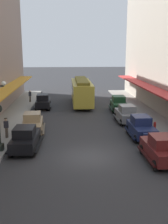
{
  "coord_description": "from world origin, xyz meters",
  "views": [
    {
      "loc": [
        -1.55,
        -17.28,
        7.27
      ],
      "look_at": [
        0.0,
        6.0,
        1.8
      ],
      "focal_mm": 42.57,
      "sensor_mm": 36.0,
      "label": 1
    }
  ],
  "objects_px": {
    "streetcar": "(82,91)",
    "parked_car_3": "(43,101)",
    "parked_car_4": "(141,127)",
    "pedestrian_1": "(6,128)",
    "parked_car_6": "(119,104)",
    "pedestrian_0": "(30,96)",
    "parked_car_0": "(32,123)",
    "parked_car_1": "(161,148)",
    "parked_car_2": "(25,138)",
    "fire_hydrant": "(155,126)",
    "parked_car_5": "(126,113)"
  },
  "relations": [
    {
      "from": "streetcar",
      "to": "parked_car_3",
      "type": "bearing_deg",
      "value": -157.0
    },
    {
      "from": "parked_car_4",
      "to": "pedestrian_1",
      "type": "height_order",
      "value": "parked_car_4"
    },
    {
      "from": "parked_car_4",
      "to": "parked_car_6",
      "type": "relative_size",
      "value": 0.99
    },
    {
      "from": "pedestrian_0",
      "to": "parked_car_0",
      "type": "bearing_deg",
      "value": -81.8
    },
    {
      "from": "parked_car_1",
      "to": "parked_car_2",
      "type": "xyz_separation_m",
      "value": [
        -9.25,
        2.69,
        0.0
      ]
    },
    {
      "from": "parked_car_6",
      "to": "pedestrian_0",
      "type": "height_order",
      "value": "parked_car_6"
    },
    {
      "from": "parked_car_4",
      "to": "streetcar",
      "type": "bearing_deg",
      "value": 106.39
    },
    {
      "from": "parked_car_0",
      "to": "fire_hydrant",
      "type": "relative_size",
      "value": 5.27
    },
    {
      "from": "parked_car_4",
      "to": "streetcar",
      "type": "relative_size",
      "value": 0.44
    },
    {
      "from": "parked_car_0",
      "to": "parked_car_5",
      "type": "bearing_deg",
      "value": 18.75
    },
    {
      "from": "fire_hydrant",
      "to": "parked_car_1",
      "type": "bearing_deg",
      "value": -105.12
    },
    {
      "from": "parked_car_0",
      "to": "parked_car_6",
      "type": "distance_m",
      "value": 12.47
    },
    {
      "from": "parked_car_0",
      "to": "parked_car_1",
      "type": "bearing_deg",
      "value": -36.19
    },
    {
      "from": "parked_car_0",
      "to": "parked_car_3",
      "type": "relative_size",
      "value": 1.01
    },
    {
      "from": "parked_car_3",
      "to": "parked_car_2",
      "type": "bearing_deg",
      "value": -90.33
    },
    {
      "from": "parked_car_4",
      "to": "pedestrian_1",
      "type": "xyz_separation_m",
      "value": [
        -11.28,
        0.27,
        0.07
      ]
    },
    {
      "from": "parked_car_3",
      "to": "pedestrian_1",
      "type": "xyz_separation_m",
      "value": [
        -2.01,
        -11.92,
        0.07
      ]
    },
    {
      "from": "parked_car_1",
      "to": "fire_hydrant",
      "type": "bearing_deg",
      "value": 74.88
    },
    {
      "from": "parked_car_1",
      "to": "pedestrian_0",
      "type": "height_order",
      "value": "parked_car_1"
    },
    {
      "from": "parked_car_0",
      "to": "pedestrian_1",
      "type": "height_order",
      "value": "parked_car_0"
    },
    {
      "from": "parked_car_4",
      "to": "fire_hydrant",
      "type": "height_order",
      "value": "parked_car_4"
    },
    {
      "from": "parked_car_2",
      "to": "fire_hydrant",
      "type": "height_order",
      "value": "parked_car_2"
    },
    {
      "from": "parked_car_3",
      "to": "parked_car_4",
      "type": "distance_m",
      "value": 15.32
    },
    {
      "from": "parked_car_0",
      "to": "pedestrian_0",
      "type": "distance_m",
      "value": 14.31
    },
    {
      "from": "parked_car_3",
      "to": "parked_car_5",
      "type": "relative_size",
      "value": 1.0
    },
    {
      "from": "parked_car_2",
      "to": "pedestrian_1",
      "type": "distance_m",
      "value": 3.22
    },
    {
      "from": "pedestrian_1",
      "to": "parked_car_0",
      "type": "bearing_deg",
      "value": 37.45
    },
    {
      "from": "parked_car_2",
      "to": "parked_car_6",
      "type": "height_order",
      "value": "same"
    },
    {
      "from": "pedestrian_1",
      "to": "parked_car_2",
      "type": "bearing_deg",
      "value": -53.13
    },
    {
      "from": "parked_car_6",
      "to": "fire_hydrant",
      "type": "relative_size",
      "value": 5.25
    },
    {
      "from": "parked_car_0",
      "to": "parked_car_1",
      "type": "distance_m",
      "value": 11.45
    },
    {
      "from": "parked_car_2",
      "to": "streetcar",
      "type": "height_order",
      "value": "streetcar"
    },
    {
      "from": "streetcar",
      "to": "pedestrian_0",
      "type": "xyz_separation_m",
      "value": [
        -7.15,
        1.58,
        -0.91
      ]
    },
    {
      "from": "parked_car_5",
      "to": "fire_hydrant",
      "type": "height_order",
      "value": "parked_car_5"
    },
    {
      "from": "parked_car_2",
      "to": "pedestrian_1",
      "type": "bearing_deg",
      "value": 126.87
    },
    {
      "from": "parked_car_0",
      "to": "parked_car_3",
      "type": "height_order",
      "value": "same"
    },
    {
      "from": "parked_car_3",
      "to": "parked_car_5",
      "type": "xyz_separation_m",
      "value": [
        9.08,
        -7.33,
        0.0
      ]
    },
    {
      "from": "parked_car_4",
      "to": "streetcar",
      "type": "distance_m",
      "value": 14.98
    },
    {
      "from": "parked_car_2",
      "to": "pedestrian_0",
      "type": "relative_size",
      "value": 2.63
    },
    {
      "from": "parked_car_2",
      "to": "parked_car_6",
      "type": "relative_size",
      "value": 1.0
    },
    {
      "from": "parked_car_1",
      "to": "parked_car_6",
      "type": "xyz_separation_m",
      "value": [
        0.13,
        15.0,
        0.0
      ]
    },
    {
      "from": "parked_car_1",
      "to": "parked_car_6",
      "type": "height_order",
      "value": "same"
    },
    {
      "from": "parked_car_3",
      "to": "parked_car_5",
      "type": "height_order",
      "value": "same"
    },
    {
      "from": "parked_car_1",
      "to": "parked_car_5",
      "type": "height_order",
      "value": "same"
    },
    {
      "from": "parked_car_2",
      "to": "streetcar",
      "type": "bearing_deg",
      "value": 72.87
    },
    {
      "from": "parked_car_3",
      "to": "parked_car_4",
      "type": "xyz_separation_m",
      "value": [
        9.26,
        -12.2,
        0.0
      ]
    },
    {
      "from": "streetcar",
      "to": "pedestrian_0",
      "type": "relative_size",
      "value": 5.86
    },
    {
      "from": "streetcar",
      "to": "parked_car_5",
      "type": "bearing_deg",
      "value": -66.91
    },
    {
      "from": "pedestrian_0",
      "to": "parked_car_2",
      "type": "bearing_deg",
      "value": -83.66
    },
    {
      "from": "parked_car_2",
      "to": "parked_car_3",
      "type": "distance_m",
      "value": 14.5
    }
  ]
}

